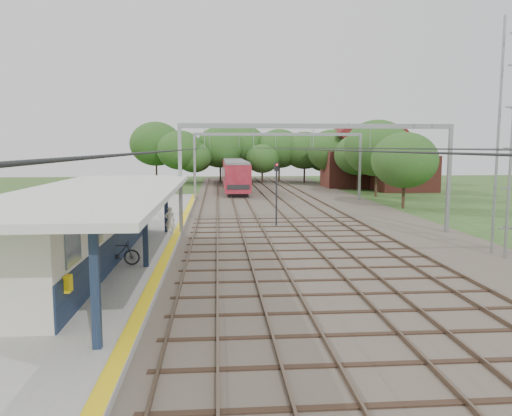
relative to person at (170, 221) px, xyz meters
name	(u,v)px	position (x,y,z in m)	size (l,w,h in m)	color
ground	(302,316)	(5.60, -14.12, -1.19)	(160.00, 160.00, 0.00)	#2D4C1E
ballast_bed	(290,207)	(9.60, 15.88, -1.14)	(18.00, 90.00, 0.10)	#473D33
platform	(138,238)	(-1.90, -0.12, -1.01)	(5.00, 52.00, 0.35)	gray
yellow_stripe	(176,234)	(0.35, -0.12, -0.83)	(0.45, 52.00, 0.01)	yellow
station_building	(81,226)	(-3.28, -7.12, 0.86)	(3.41, 18.00, 3.40)	beige
canopy	(100,192)	(-2.17, -8.12, 2.46)	(6.40, 20.00, 3.44)	#101D34
rail_tracks	(263,205)	(7.10, 15.88, -1.01)	(11.80, 88.00, 0.15)	brown
catenary_system	(292,148)	(8.99, 11.16, 4.33)	(17.22, 88.00, 7.00)	gray
tree_band	(262,151)	(9.44, 43.00, 3.73)	(31.72, 30.88, 8.82)	#382619
house_near	(405,167)	(26.60, 31.88, 1.80)	(7.00, 6.12, 7.89)	brown
house_far	(353,164)	(21.60, 37.88, 2.05)	(8.00, 6.12, 8.66)	brown
person	(170,221)	(0.00, 0.00, 0.00)	(0.61, 0.40, 1.67)	silver
bicycle	(119,253)	(-1.52, -7.83, -0.28)	(0.52, 1.84, 1.11)	black
train	(233,171)	(5.10, 41.45, 0.94)	(2.90, 36.11, 3.81)	black
signal_post	(276,186)	(6.95, 4.43, 1.66)	(0.35, 0.31, 4.48)	black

